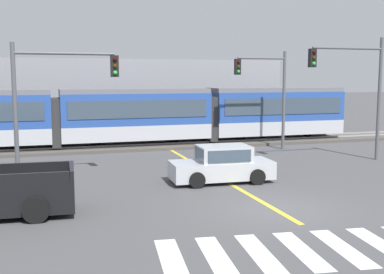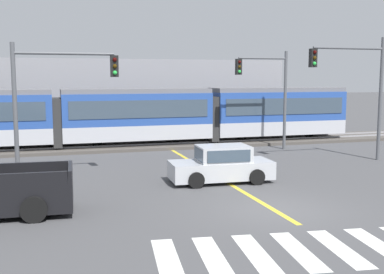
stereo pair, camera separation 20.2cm
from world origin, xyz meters
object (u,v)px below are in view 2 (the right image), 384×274
Objects in this scene: sedan_crossing at (221,165)px; traffic_light_mid_left at (53,90)px; traffic_light_far_right at (269,85)px; traffic_light_mid_right at (358,81)px; light_rail_tram at (137,114)px.

sedan_crossing is 0.75× the size of traffic_light_mid_left.
traffic_light_mid_right reaches higher than traffic_light_far_right.
traffic_light_far_right is 13.34m from traffic_light_mid_left.
traffic_light_mid_left is at bearing -156.32° from traffic_light_far_right.
light_rail_tram is 11.08m from sedan_crossing.
traffic_light_mid_left is (-5.00, -8.80, 1.76)m from light_rail_tram.
traffic_light_mid_left reaches higher than light_rail_tram.
sedan_crossing is at bearing -81.94° from light_rail_tram.
traffic_light_mid_left is at bearing 162.28° from sedan_crossing.
traffic_light_far_right is 5.49m from traffic_light_mid_right.
sedan_crossing is 0.68× the size of traffic_light_mid_right.
traffic_light_mid_right reaches higher than light_rail_tram.
traffic_light_mid_right is at bearing -61.55° from traffic_light_far_right.
light_rail_tram is 13.01m from traffic_light_mid_right.
traffic_light_far_right is 0.92× the size of traffic_light_mid_right.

